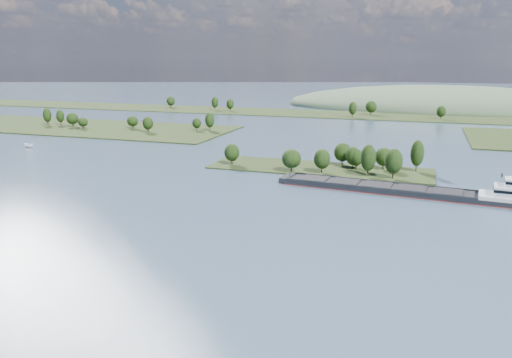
% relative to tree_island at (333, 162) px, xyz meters
% --- Properties ---
extents(ground, '(1800.00, 1800.00, 0.00)m').
position_rel_tree_island_xyz_m(ground, '(-6.53, -58.71, -3.97)').
color(ground, '#37465F').
rests_on(ground, ground).
extents(tree_island, '(100.00, 30.70, 15.19)m').
position_rel_tree_island_xyz_m(tree_island, '(0.00, 0.00, 0.00)').
color(tree_island, '#223015').
rests_on(tree_island, ground).
extents(left_bank, '(300.00, 80.00, 14.52)m').
position_rel_tree_island_xyz_m(left_bank, '(-235.37, 81.38, -3.13)').
color(left_bank, '#223015').
rests_on(left_bank, ground).
extents(back_shoreline, '(900.00, 60.00, 14.35)m').
position_rel_tree_island_xyz_m(back_shoreline, '(0.57, 221.15, -3.32)').
color(back_shoreline, '#223015').
rests_on(back_shoreline, ground).
extents(hill_west, '(320.00, 160.00, 44.00)m').
position_rel_tree_island_xyz_m(hill_west, '(53.47, 321.29, -3.97)').
color(hill_west, '#465D40').
rests_on(hill_west, ground).
extents(cargo_barge, '(93.89, 20.32, 12.61)m').
position_rel_tree_island_xyz_m(cargo_barge, '(36.77, -29.62, -2.38)').
color(cargo_barge, black).
rests_on(cargo_barge, ground).
extents(motorboat, '(6.77, 3.08, 2.53)m').
position_rel_tree_island_xyz_m(motorboat, '(-172.62, 4.13, -2.70)').
color(motorboat, white).
rests_on(motorboat, ground).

